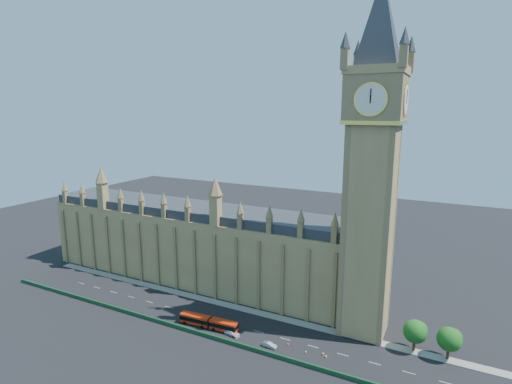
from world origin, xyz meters
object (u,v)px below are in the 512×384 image
at_px(red_bus, 209,322).
at_px(car_white, 232,333).
at_px(car_silver, 269,345).
at_px(car_grey, 212,322).

relative_size(red_bus, car_white, 3.74).
bearing_deg(car_silver, car_white, 90.62).
height_order(car_grey, car_silver, car_grey).
bearing_deg(car_white, car_silver, -84.53).
distance_m(red_bus, car_white, 8.08).
distance_m(red_bus, car_grey, 1.91).
relative_size(red_bus, car_silver, 4.58).
bearing_deg(car_silver, car_grey, 85.42).
relative_size(red_bus, car_grey, 4.14).
xyz_separation_m(car_grey, car_silver, (19.74, -2.66, -0.09)).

